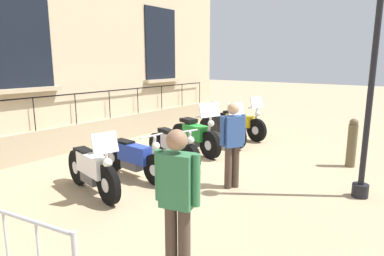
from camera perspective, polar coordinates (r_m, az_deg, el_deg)
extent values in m
plane|color=tan|center=(8.53, -2.46, -4.91)|extent=(60.00, 60.00, 0.00)
cube|color=tan|center=(10.25, -13.89, -0.34)|extent=(0.20, 10.88, 0.73)
cube|color=black|center=(11.76, -5.41, 14.15)|extent=(0.06, 1.47, 2.37)
cube|color=tan|center=(11.71, -5.00, 8.12)|extent=(0.24, 1.67, 0.10)
cube|color=black|center=(8.81, -27.45, 13.87)|extent=(0.06, 1.47, 2.37)
cube|color=tan|center=(8.75, -26.47, 5.85)|extent=(0.24, 1.67, 0.10)
cube|color=black|center=(10.05, -14.07, 6.20)|extent=(0.03, 9.14, 0.03)
cylinder|color=black|center=(8.85, -25.45, 2.10)|extent=(0.02, 0.02, 0.81)
cylinder|color=black|center=(9.42, -19.33, 3.08)|extent=(0.02, 0.02, 0.81)
cylinder|color=black|center=(10.10, -13.96, 3.91)|extent=(0.02, 0.02, 0.81)
cylinder|color=black|center=(10.85, -9.28, 4.60)|extent=(0.02, 0.02, 0.81)
cylinder|color=black|center=(11.67, -5.24, 5.17)|extent=(0.02, 0.02, 0.81)
cylinder|color=black|center=(12.53, -1.73, 5.65)|extent=(0.02, 0.02, 0.81)
cylinder|color=black|center=(13.44, 1.33, 6.05)|extent=(0.02, 0.02, 0.81)
cylinder|color=black|center=(5.87, -14.18, -9.40)|extent=(0.70, 0.25, 0.70)
cylinder|color=silver|center=(5.87, -14.18, -9.40)|extent=(0.26, 0.18, 0.24)
cylinder|color=black|center=(6.95, -18.98, -6.37)|extent=(0.70, 0.25, 0.70)
cylinder|color=silver|center=(6.95, -18.98, -6.37)|extent=(0.26, 0.18, 0.24)
cube|color=silver|center=(6.29, -16.72, -5.97)|extent=(0.88, 0.42, 0.36)
cube|color=#4C4C51|center=(6.46, -16.96, -7.93)|extent=(0.54, 0.30, 0.24)
cube|color=black|center=(6.55, -18.08, -3.86)|extent=(0.51, 0.32, 0.10)
cylinder|color=silver|center=(5.82, -14.55, -6.63)|extent=(0.17, 0.09, 0.58)
cylinder|color=silver|center=(5.78, -14.92, -3.82)|extent=(0.15, 0.54, 0.04)
sphere|color=white|center=(5.73, -14.28, -5.81)|extent=(0.16, 0.16, 0.16)
cylinder|color=silver|center=(6.69, -16.42, -8.32)|extent=(0.76, 0.24, 0.08)
cube|color=silver|center=(5.69, -14.72, -2.49)|extent=(0.21, 0.46, 0.36)
cylinder|color=black|center=(6.58, -6.26, -7.12)|extent=(0.63, 0.15, 0.63)
cylinder|color=silver|center=(6.58, -6.26, -7.12)|extent=(0.23, 0.14, 0.22)
cylinder|color=black|center=(7.59, -13.29, -4.82)|extent=(0.63, 0.15, 0.63)
cylinder|color=silver|center=(7.59, -13.29, -4.82)|extent=(0.23, 0.14, 0.22)
cube|color=#1E389E|center=(6.97, -9.83, -4.28)|extent=(0.86, 0.32, 0.35)
cube|color=#4C4C51|center=(7.12, -10.28, -6.05)|extent=(0.52, 0.25, 0.22)
cube|color=black|center=(7.19, -11.62, -2.46)|extent=(0.49, 0.27, 0.10)
cylinder|color=silver|center=(6.52, -6.62, -4.27)|extent=(0.16, 0.07, 0.67)
cylinder|color=silver|center=(6.47, -6.99, -1.36)|extent=(0.08, 0.58, 0.04)
sphere|color=white|center=(6.43, -6.23, -3.09)|extent=(0.16, 0.16, 0.16)
cylinder|color=silver|center=(7.36, -10.15, -6.37)|extent=(0.76, 0.14, 0.08)
cylinder|color=black|center=(7.34, -0.31, -5.15)|extent=(0.63, 0.32, 0.61)
cylinder|color=silver|center=(7.34, -0.31, -5.15)|extent=(0.25, 0.22, 0.21)
cylinder|color=black|center=(8.53, -5.99, -2.84)|extent=(0.63, 0.32, 0.61)
cylinder|color=silver|center=(8.53, -5.99, -2.84)|extent=(0.25, 0.22, 0.21)
cube|color=#B2B2BC|center=(7.82, -3.19, -2.47)|extent=(0.84, 0.47, 0.35)
cube|color=#4C4C51|center=(7.97, -3.55, -4.05)|extent=(0.52, 0.33, 0.21)
cube|color=black|center=(8.05, -4.48, -0.50)|extent=(0.50, 0.34, 0.10)
cylinder|color=silver|center=(7.30, -0.54, -2.86)|extent=(0.17, 0.11, 0.60)
cylinder|color=silver|center=(7.27, -0.77, -0.54)|extent=(0.19, 0.52, 0.04)
sphere|color=white|center=(7.22, -0.22, -2.10)|extent=(0.16, 0.16, 0.16)
cylinder|color=silver|center=(8.19, -3.33, -4.39)|extent=(0.72, 0.30, 0.08)
cylinder|color=black|center=(8.27, 3.16, -2.94)|extent=(0.71, 0.34, 0.69)
cylinder|color=silver|center=(8.27, 3.16, -2.94)|extent=(0.28, 0.23, 0.24)
cylinder|color=black|center=(9.28, -1.95, -1.33)|extent=(0.71, 0.34, 0.69)
cylinder|color=silver|center=(9.28, -1.95, -1.33)|extent=(0.28, 0.23, 0.24)
cube|color=#1E842D|center=(8.68, 0.66, -0.70)|extent=(0.84, 0.55, 0.37)
cube|color=#4C4C51|center=(8.82, 0.26, -2.25)|extent=(0.52, 0.39, 0.24)
cube|color=black|center=(8.88, -0.59, 1.32)|extent=(0.50, 0.42, 0.10)
cylinder|color=silver|center=(8.23, 2.97, -0.41)|extent=(0.17, 0.10, 0.74)
cylinder|color=silver|center=(8.20, 2.77, 2.13)|extent=(0.25, 0.72, 0.04)
sphere|color=white|center=(8.14, 3.29, 0.77)|extent=(0.16, 0.16, 0.16)
cylinder|color=silver|center=(9.06, 0.66, -2.66)|extent=(0.69, 0.28, 0.08)
cube|color=silver|center=(8.13, 3.05, 3.12)|extent=(0.29, 0.62, 0.36)
cylinder|color=black|center=(9.22, 7.55, -1.48)|extent=(0.72, 0.38, 0.70)
cylinder|color=silver|center=(9.22, 7.55, -1.48)|extent=(0.29, 0.25, 0.25)
cylinder|color=black|center=(10.20, 2.75, -0.14)|extent=(0.72, 0.38, 0.70)
cylinder|color=silver|center=(10.20, 2.75, -0.14)|extent=(0.29, 0.25, 0.25)
cube|color=black|center=(9.62, 5.24, 0.51)|extent=(0.77, 0.50, 0.38)
cube|color=#4C4C51|center=(9.75, 4.84, -0.93)|extent=(0.48, 0.36, 0.25)
cube|color=black|center=(9.82, 4.16, 1.77)|extent=(0.46, 0.37, 0.10)
cylinder|color=silver|center=(9.20, 7.39, 0.43)|extent=(0.17, 0.11, 0.62)
cylinder|color=silver|center=(9.18, 7.24, 2.35)|extent=(0.24, 0.60, 0.04)
sphere|color=white|center=(9.12, 7.70, 1.13)|extent=(0.16, 0.16, 0.16)
cylinder|color=silver|center=(9.97, 5.07, -1.38)|extent=(0.63, 0.29, 0.08)
cube|color=silver|center=(9.11, 7.51, 3.23)|extent=(0.28, 0.52, 0.36)
cylinder|color=black|center=(10.19, 11.02, -0.38)|extent=(0.70, 0.30, 0.70)
cylinder|color=silver|center=(10.19, 11.02, -0.38)|extent=(0.27, 0.20, 0.24)
cylinder|color=black|center=(11.22, 5.29, 0.88)|extent=(0.70, 0.30, 0.70)
cylinder|color=silver|center=(11.22, 5.29, 0.88)|extent=(0.27, 0.20, 0.24)
cube|color=gold|center=(10.62, 8.24, 1.36)|extent=(1.02, 0.53, 0.34)
cube|color=#4C4C51|center=(10.73, 7.82, 0.14)|extent=(0.63, 0.37, 0.24)
cube|color=black|center=(10.87, 6.78, 2.58)|extent=(0.60, 0.38, 0.10)
cylinder|color=silver|center=(10.16, 10.88, 1.57)|extent=(0.17, 0.10, 0.70)
cylinder|color=silver|center=(10.14, 10.75, 3.53)|extent=(0.20, 0.57, 0.04)
sphere|color=white|center=(10.08, 11.22, 2.44)|extent=(0.16, 0.16, 0.16)
cylinder|color=silver|center=(10.99, 7.62, -0.23)|extent=(0.88, 0.32, 0.08)
cube|color=silver|center=(10.08, 11.03, 4.34)|extent=(0.25, 0.49, 0.36)
cylinder|color=black|center=(6.77, 26.88, -9.53)|extent=(0.28, 0.28, 0.24)
cylinder|color=black|center=(6.38, 28.46, 7.04)|extent=(0.10, 0.10, 4.12)
cylinder|color=#B7B7BF|center=(3.83, -29.09, -18.16)|extent=(0.02, 0.02, 0.87)
cylinder|color=brown|center=(8.44, 25.72, -2.75)|extent=(0.21, 0.21, 0.99)
sphere|color=brown|center=(8.33, 26.04, 0.83)|extent=(0.19, 0.19, 0.19)
cylinder|color=#47382D|center=(6.47, 7.47, -6.58)|extent=(0.14, 0.14, 0.82)
cylinder|color=#47382D|center=(6.39, 6.23, -6.77)|extent=(0.14, 0.14, 0.82)
cube|color=#2D4C8C|center=(6.25, 7.01, -0.57)|extent=(0.37, 0.42, 0.58)
sphere|color=tan|center=(6.17, 7.10, 3.35)|extent=(0.22, 0.22, 0.22)
cylinder|color=#2D4C8C|center=(6.36, 8.73, -0.14)|extent=(0.09, 0.09, 0.55)
cylinder|color=#2D4C8C|center=(6.14, 5.24, -0.47)|extent=(0.09, 0.09, 0.55)
cylinder|color=#47382D|center=(3.89, -1.34, -19.13)|extent=(0.14, 0.14, 0.85)
cylinder|color=#47382D|center=(3.95, -3.58, -18.65)|extent=(0.14, 0.14, 0.85)
cube|color=#337247|center=(3.61, -2.57, -8.95)|extent=(0.40, 0.30, 0.60)
sphere|color=#8C664C|center=(3.48, -2.63, -2.08)|extent=(0.23, 0.23, 0.23)
cylinder|color=#337247|center=(3.52, 0.72, -8.97)|extent=(0.09, 0.09, 0.57)
cylinder|color=#337247|center=(3.69, -5.70, -8.02)|extent=(0.09, 0.09, 0.57)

